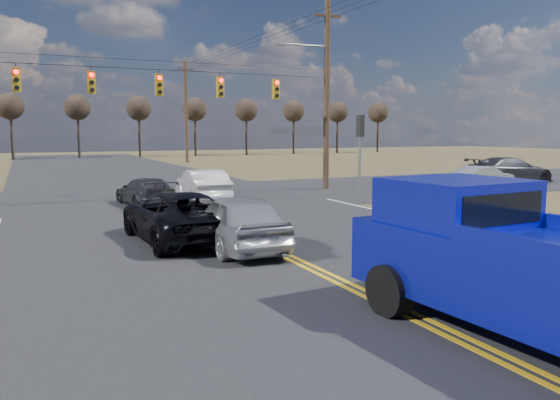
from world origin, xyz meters
name	(u,v)px	position (x,y,z in m)	size (l,w,h in m)	color
ground	(390,307)	(0.00, 0.00, 0.00)	(160.00, 160.00, 0.00)	brown
road_main	(215,223)	(0.00, 10.00, 0.00)	(14.00, 120.00, 0.02)	#28282B
road_cross	(162,198)	(0.00, 18.00, 0.00)	(120.00, 12.00, 0.02)	#28282B
signal_gantry	(171,90)	(0.50, 17.79, 5.06)	(19.60, 4.83, 10.00)	#473323
utility_poles	(164,85)	(0.00, 17.00, 5.23)	(19.60, 58.32, 10.00)	#473323
treeline	(126,89)	(0.00, 26.96, 5.70)	(87.00, 117.80, 7.40)	#33261C
pickup_truck	(527,266)	(0.90, -2.14, 1.14)	(2.88, 6.44, 2.36)	black
silver_suv	(237,222)	(-0.80, 5.75, 0.76)	(1.79, 4.45, 1.51)	#9C9DA3
black_suv	(179,216)	(-1.93, 7.50, 0.72)	(2.39, 5.18, 1.44)	black
white_car_queue	(203,186)	(1.25, 15.50, 0.74)	(1.56, 4.47, 1.47)	#B8B8B8
dgrey_car_queue	(146,192)	(-1.28, 15.50, 0.60)	(1.69, 4.15, 1.20)	#303035
cross_car_east_near	(483,177)	(16.96, 14.55, 0.63)	(3.83, 1.34, 1.26)	gray
cross_car_east_far	(510,170)	(21.07, 16.40, 0.79)	(5.45, 2.22, 1.58)	#313035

